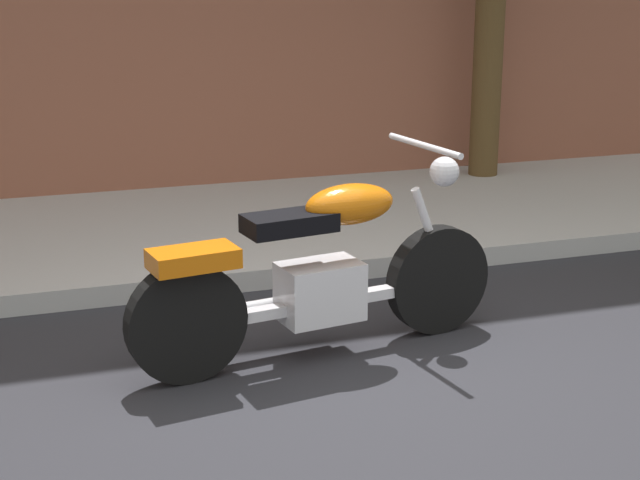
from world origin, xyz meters
TOP-DOWN VIEW (x-y plane):
  - ground_plane at (0.00, 0.00)m, footprint 60.00×60.00m
  - sidewalk at (0.00, 2.94)m, footprint 20.98×2.61m
  - motorcycle at (-0.06, 0.50)m, footprint 2.16×0.71m

SIDE VIEW (x-z plane):
  - ground_plane at x=0.00m, z-range 0.00..0.00m
  - sidewalk at x=0.00m, z-range 0.00..0.14m
  - motorcycle at x=-0.06m, z-range -0.10..1.03m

